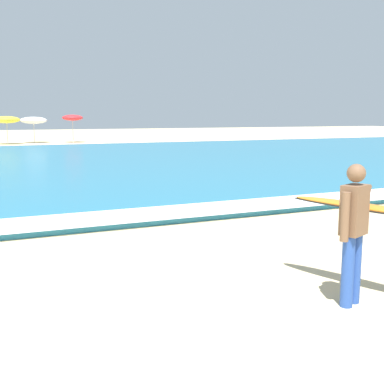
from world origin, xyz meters
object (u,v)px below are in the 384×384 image
object	(u,v)px
surfer_with_board	(362,220)
beach_umbrella_4	(7,120)
beach_umbrella_5	(34,120)
beach_umbrella_6	(72,118)

from	to	relation	value
surfer_with_board	beach_umbrella_4	size ratio (longest dim) A/B	1.00
surfer_with_board	beach_umbrella_4	xyz separation A→B (m)	(-1.87, 37.37, 0.93)
surfer_with_board	beach_umbrella_5	bearing A→B (deg)	89.50
beach_umbrella_6	beach_umbrella_5	bearing A→B (deg)	164.17
surfer_with_board	beach_umbrella_4	world-z (taller)	beach_umbrella_4
surfer_with_board	beach_umbrella_6	distance (m)	37.94
beach_umbrella_4	beach_umbrella_5	size ratio (longest dim) A/B	1.02
surfer_with_board	beach_umbrella_5	xyz separation A→B (m)	(0.34, 38.65, 0.87)
beach_umbrella_6	surfer_with_board	bearing A→B (deg)	-95.18
beach_umbrella_4	beach_umbrella_6	xyz separation A→B (m)	(5.29, 0.40, 0.15)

